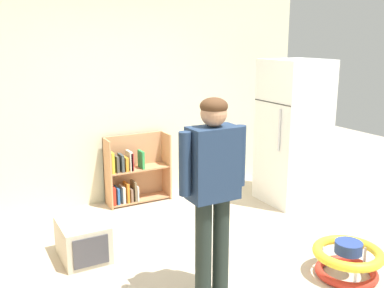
# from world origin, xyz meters

# --- Properties ---
(ground_plane) EXTENTS (12.00, 12.00, 0.00)m
(ground_plane) POSITION_xyz_m (0.00, 0.00, 0.00)
(ground_plane) COLOR beige
(ground_plane) RESTS_ON ground
(back_wall) EXTENTS (5.20, 0.06, 2.70)m
(back_wall) POSITION_xyz_m (0.00, 2.33, 1.35)
(back_wall) COLOR beige
(back_wall) RESTS_ON ground
(refrigerator) EXTENTS (0.73, 0.68, 1.78)m
(refrigerator) POSITION_xyz_m (1.85, 1.24, 0.89)
(refrigerator) COLOR white
(refrigerator) RESTS_ON ground
(bookshelf) EXTENTS (0.80, 0.28, 0.85)m
(bookshelf) POSITION_xyz_m (0.06, 2.14, 0.37)
(bookshelf) COLOR tan
(bookshelf) RESTS_ON ground
(standing_person) EXTENTS (0.57, 0.22, 1.62)m
(standing_person) POSITION_xyz_m (-0.15, -0.15, 0.97)
(standing_person) COLOR #202A25
(standing_person) RESTS_ON ground
(baby_walker) EXTENTS (0.60, 0.60, 0.32)m
(baby_walker) POSITION_xyz_m (1.05, -0.44, 0.16)
(baby_walker) COLOR red
(baby_walker) RESTS_ON ground
(pet_carrier) EXTENTS (0.42, 0.55, 0.36)m
(pet_carrier) POSITION_xyz_m (-0.89, 0.99, 0.18)
(pet_carrier) COLOR beige
(pet_carrier) RESTS_ON ground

